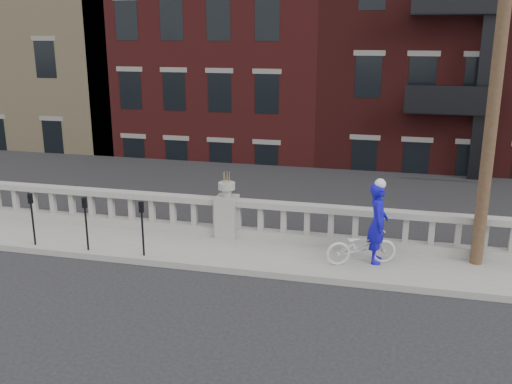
{
  "coord_description": "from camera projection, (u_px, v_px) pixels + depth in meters",
  "views": [
    {
      "loc": [
        4.18,
        -9.72,
        5.4
      ],
      "look_at": [
        0.97,
        3.2,
        1.64
      ],
      "focal_mm": 40.0,
      "sensor_mm": 36.0,
      "label": 1
    }
  ],
  "objects": [
    {
      "name": "ground",
      "position": [
        171.0,
        308.0,
        11.51
      ],
      "size": [
        120.0,
        120.0,
        0.0
      ],
      "primitive_type": "plane",
      "color": "black",
      "rests_on": "ground"
    },
    {
      "name": "sidewalk",
      "position": [
        217.0,
        251.0,
        14.29
      ],
      "size": [
        32.0,
        2.2,
        0.15
      ],
      "primitive_type": "cube",
      "color": "gray",
      "rests_on": "ground"
    },
    {
      "name": "utility_pole",
      "position": [
        501.0,
        39.0,
        12.01
      ],
      "size": [
        1.6,
        0.28,
        10.0
      ],
      "color": "#422D1E",
      "rests_on": "sidewalk"
    },
    {
      "name": "parking_meter_d",
      "position": [
        86.0,
        218.0,
        13.96
      ],
      "size": [
        0.1,
        0.09,
        1.36
      ],
      "color": "black",
      "rests_on": "sidewalk"
    },
    {
      "name": "parking_meter_e",
      "position": [
        142.0,
        222.0,
        13.61
      ],
      "size": [
        0.1,
        0.09,
        1.36
      ],
      "color": "black",
      "rests_on": "sidewalk"
    },
    {
      "name": "planter_pedestal",
      "position": [
        227.0,
        212.0,
        14.97
      ],
      "size": [
        0.55,
        0.55,
        1.76
      ],
      "color": "gray",
      "rests_on": "sidewalk"
    },
    {
      "name": "balustrade",
      "position": [
        227.0,
        218.0,
        15.03
      ],
      "size": [
        28.0,
        0.34,
        1.03
      ],
      "color": "gray",
      "rests_on": "sidewalk"
    },
    {
      "name": "bicycle",
      "position": [
        361.0,
        246.0,
        13.24
      ],
      "size": [
        1.76,
        1.16,
        0.87
      ],
      "primitive_type": "imported",
      "rotation": [
        0.0,
        0.0,
        1.95
      ],
      "color": "silver",
      "rests_on": "sidewalk"
    },
    {
      "name": "parking_meter_c",
      "position": [
        32.0,
        213.0,
        14.31
      ],
      "size": [
        0.1,
        0.09,
        1.36
      ],
      "color": "black",
      "rests_on": "sidewalk"
    },
    {
      "name": "lower_level",
      "position": [
        334.0,
        82.0,
        32.19
      ],
      "size": [
        80.0,
        44.0,
        20.8
      ],
      "color": "#605E59",
      "rests_on": "ground"
    },
    {
      "name": "cyclist",
      "position": [
        378.0,
        223.0,
        13.23
      ],
      "size": [
        0.48,
        0.71,
        1.91
      ],
      "primitive_type": "imported",
      "rotation": [
        0.0,
        0.0,
        1.6
      ],
      "color": "#100BAC",
      "rests_on": "sidewalk"
    }
  ]
}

